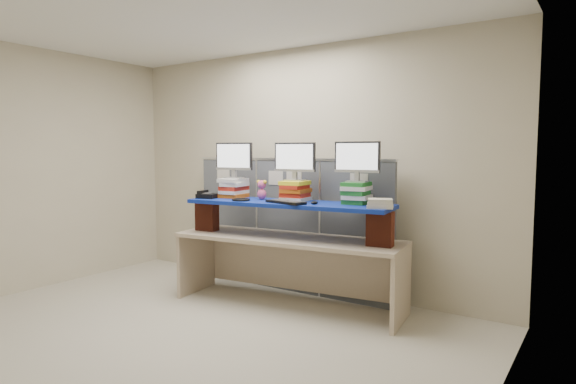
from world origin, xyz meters
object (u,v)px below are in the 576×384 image
Objects in this scene: desk at (288,251)px; keyboard at (286,202)px; monitor_right at (357,159)px; monitor_center at (295,159)px; desk_phone at (207,195)px; blue_board at (288,204)px; monitor_left at (234,158)px.

keyboard is at bearing -71.31° from desk.
monitor_right is at bearing 43.42° from keyboard.
keyboard is (0.07, -0.26, -0.42)m from monitor_center.
monitor_right is at bearing -1.37° from desk_phone.
blue_board is (0.00, 0.00, 0.49)m from desk.
monitor_right is 1.72m from desk_phone.
monitor_left is (-0.74, 0.03, 0.95)m from desk.
desk_phone reaches higher than desk.
monitor_left reaches higher than blue_board.
desk is at bearing -97.09° from blue_board.
desk is 10.16× the size of desk_phone.
monitor_left is 1.00× the size of monitor_right.
monitor_right is (0.67, 0.08, 0.01)m from monitor_center.
desk_phone reaches higher than blue_board.
blue_board is at bearing -170.33° from monitor_right.
desk is 1.20m from monitor_left.
desk_phone is at bearing -168.93° from monitor_center.
monitor_right is 0.82m from keyboard.
monitor_left is at bearing 180.00° from monitor_right.
desk is 1.18m from monitor_right.
keyboard is at bearing -12.45° from desk_phone.
blue_board is 0.87m from monitor_left.
desk is 5.40× the size of monitor_left.
desk_phone is (-0.21, -0.22, -0.41)m from monitor_left.
monitor_center reaches higher than keyboard.
desk is 0.95m from monitor_center.
monitor_left is 1.00× the size of monitor_center.
blue_board is 0.84m from monitor_right.
monitor_right is (0.67, 0.20, 0.95)m from desk.
desk_phone is (-1.02, -0.05, 0.02)m from keyboard.
keyboard is (-0.60, -0.35, -0.43)m from monitor_right.
desk_phone is (-0.95, -0.19, 0.05)m from blue_board.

